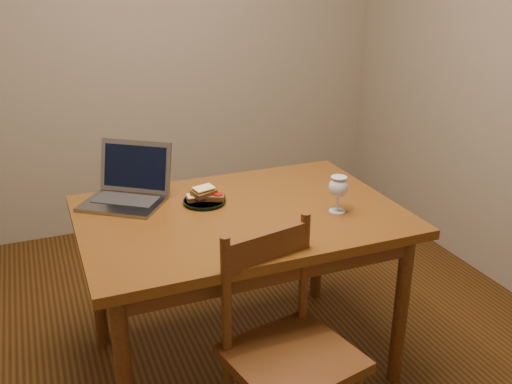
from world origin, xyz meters
name	(u,v)px	position (x,y,z in m)	size (l,w,h in m)	color
floor	(235,354)	(0.00, 0.00, -0.01)	(3.20, 3.20, 0.02)	black
back_wall	(144,31)	(0.00, 1.61, 1.30)	(3.20, 0.02, 2.60)	gray
table	(240,231)	(0.01, -0.06, 0.65)	(1.30, 0.90, 0.74)	#55310E
chair	(288,342)	(-0.02, -0.60, 0.48)	(0.48, 0.47, 0.44)	#3F1F0D
plate	(205,202)	(-0.10, 0.08, 0.75)	(0.18, 0.18, 0.02)	black
sandwich_cheese	(197,197)	(-0.13, 0.09, 0.77)	(0.09, 0.05, 0.03)	#381E0C
sandwich_tomato	(213,196)	(-0.06, 0.08, 0.77)	(0.10, 0.06, 0.03)	#381E0C
sandwich_top	(204,191)	(-0.10, 0.09, 0.79)	(0.10, 0.06, 0.03)	#381E0C
milk_glass	(338,194)	(0.38, -0.21, 0.82)	(0.08, 0.08, 0.16)	white
laptop	(129,186)	(-0.38, 0.25, 0.80)	(0.44, 0.43, 0.24)	slate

